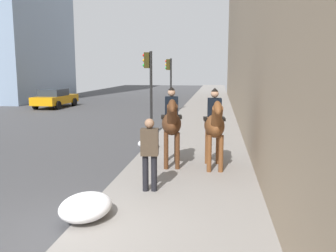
{
  "coord_description": "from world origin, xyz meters",
  "views": [
    {
      "loc": [
        -5.63,
        -2.6,
        2.93
      ],
      "look_at": [
        4.0,
        -1.28,
        1.4
      ],
      "focal_mm": 38.9,
      "sensor_mm": 36.0,
      "label": 1
    }
  ],
  "objects_px": {
    "mounted_horse_far": "(215,124)",
    "car_mid_lane": "(55,98)",
    "pedestrian_greeting": "(150,150)",
    "traffic_light_far_curb": "(170,77)",
    "mounted_horse_near": "(172,122)",
    "traffic_light_near_curb": "(149,79)"
  },
  "relations": [
    {
      "from": "car_mid_lane",
      "to": "traffic_light_near_curb",
      "type": "height_order",
      "value": "traffic_light_near_curb"
    },
    {
      "from": "pedestrian_greeting",
      "to": "traffic_light_far_curb",
      "type": "distance_m",
      "value": 15.96
    },
    {
      "from": "car_mid_lane",
      "to": "traffic_light_far_curb",
      "type": "xyz_separation_m",
      "value": [
        -2.46,
        -9.15,
        1.69
      ]
    },
    {
      "from": "traffic_light_near_curb",
      "to": "traffic_light_far_curb",
      "type": "xyz_separation_m",
      "value": [
        7.53,
        0.07,
        -0.06
      ]
    },
    {
      "from": "mounted_horse_near",
      "to": "car_mid_lane",
      "type": "height_order",
      "value": "mounted_horse_near"
    },
    {
      "from": "mounted_horse_near",
      "to": "traffic_light_far_curb",
      "type": "height_order",
      "value": "traffic_light_far_curb"
    },
    {
      "from": "mounted_horse_far",
      "to": "traffic_light_near_curb",
      "type": "distance_m",
      "value": 6.91
    },
    {
      "from": "mounted_horse_far",
      "to": "pedestrian_greeting",
      "type": "height_order",
      "value": "mounted_horse_far"
    },
    {
      "from": "car_mid_lane",
      "to": "traffic_light_near_curb",
      "type": "bearing_deg",
      "value": -134.61
    },
    {
      "from": "traffic_light_far_curb",
      "to": "mounted_horse_far",
      "type": "bearing_deg",
      "value": -167.22
    },
    {
      "from": "mounted_horse_far",
      "to": "traffic_light_far_curb",
      "type": "xyz_separation_m",
      "value": [
        13.65,
        3.1,
        1.04
      ]
    },
    {
      "from": "mounted_horse_far",
      "to": "mounted_horse_near",
      "type": "bearing_deg",
      "value": -101.21
    },
    {
      "from": "traffic_light_far_curb",
      "to": "pedestrian_greeting",
      "type": "bearing_deg",
      "value": -174.05
    },
    {
      "from": "traffic_light_near_curb",
      "to": "traffic_light_far_curb",
      "type": "bearing_deg",
      "value": 0.54
    },
    {
      "from": "car_mid_lane",
      "to": "pedestrian_greeting",
      "type": "bearing_deg",
      "value": -146.72
    },
    {
      "from": "pedestrian_greeting",
      "to": "car_mid_lane",
      "type": "relative_size",
      "value": 0.38
    },
    {
      "from": "pedestrian_greeting",
      "to": "mounted_horse_far",
      "type": "bearing_deg",
      "value": -39.57
    },
    {
      "from": "mounted_horse_far",
      "to": "car_mid_lane",
      "type": "relative_size",
      "value": 0.51
    },
    {
      "from": "pedestrian_greeting",
      "to": "traffic_light_far_curb",
      "type": "bearing_deg",
      "value": 0.16
    },
    {
      "from": "mounted_horse_near",
      "to": "pedestrian_greeting",
      "type": "distance_m",
      "value": 2.33
    },
    {
      "from": "traffic_light_far_curb",
      "to": "mounted_horse_near",
      "type": "bearing_deg",
      "value": -172.16
    },
    {
      "from": "traffic_light_near_curb",
      "to": "pedestrian_greeting",
      "type": "bearing_deg",
      "value": -169.21
    }
  ]
}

